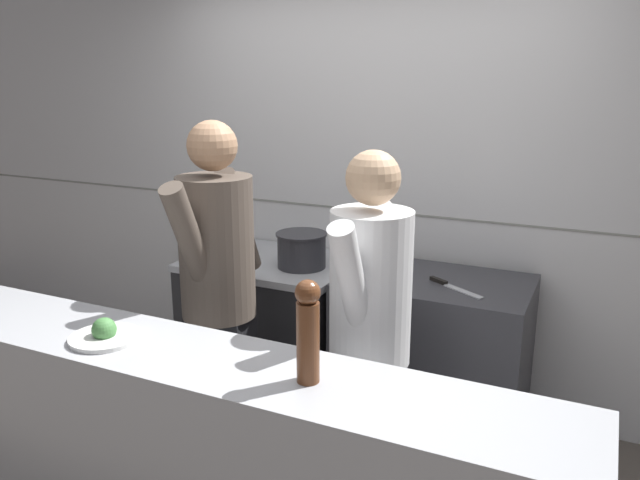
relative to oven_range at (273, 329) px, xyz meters
name	(u,v)px	position (x,y,z in m)	size (l,w,h in m)	color
wall_back_tiled	(375,185)	(0.49, 0.40, 0.86)	(8.00, 0.06, 2.60)	white
oven_range	(273,329)	(0.00, 0.00, 0.00)	(0.96, 0.71, 0.88)	#232326
prep_counter	(432,359)	(0.99, 0.00, 0.00)	(0.97, 0.65, 0.90)	#38383D
pass_counter	(210,473)	(0.50, -1.38, 0.03)	(2.72, 0.45, 0.96)	#B7BABF
stock_pot	(228,243)	(-0.28, -0.05, 0.52)	(0.30, 0.30, 0.14)	beige
sauce_pot	(302,249)	(0.23, -0.05, 0.55)	(0.29, 0.29, 0.20)	#2D2D33
chefs_knife	(451,286)	(1.09, -0.08, 0.46)	(0.31, 0.21, 0.02)	#B7BABF
plated_dish_main	(105,334)	(0.07, -1.42, 0.54)	(0.27, 0.27, 0.09)	white
pepper_mill	(308,329)	(0.92, -1.38, 0.70)	(0.08, 0.08, 0.35)	brown
chef_head_cook	(218,284)	(0.12, -0.72, 0.53)	(0.37, 0.76, 1.75)	black
chef_sous	(370,327)	(0.92, -0.79, 0.48)	(0.34, 0.72, 1.66)	black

